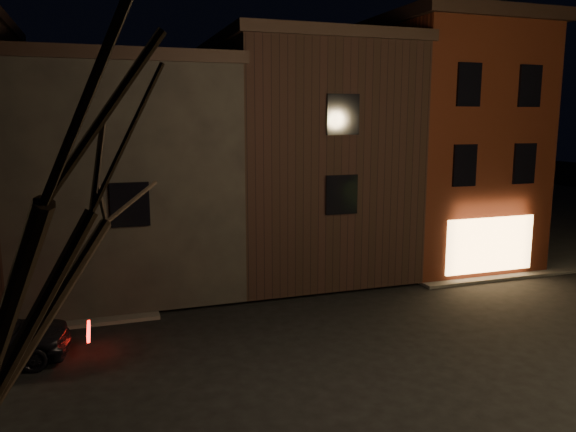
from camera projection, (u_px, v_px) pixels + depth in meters
name	position (u px, v px, depth m)	size (l,w,h in m)	color
ground	(372.00, 361.00, 14.96)	(120.00, 120.00, 0.00)	black
sidewalk_far_right	(495.00, 208.00, 39.94)	(30.00, 30.00, 0.12)	#2D2B28
corner_building	(437.00, 140.00, 25.41)	(6.50, 8.50, 10.50)	#4A1A0D
row_building_a	(294.00, 155.00, 24.40)	(7.30, 10.30, 9.40)	black
row_building_b	(122.00, 171.00, 22.19)	(7.80, 10.30, 8.40)	black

